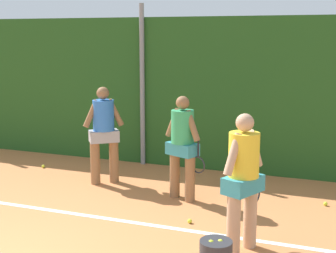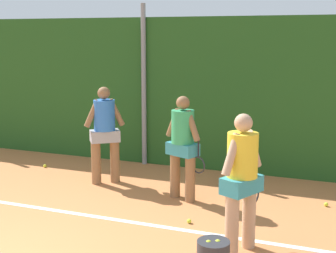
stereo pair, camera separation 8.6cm
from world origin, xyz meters
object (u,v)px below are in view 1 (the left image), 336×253
tennis_ball_2 (190,221)px  tennis_ball_12 (43,166)px  player_foreground_near (243,176)px  player_backcourt_far (104,130)px  player_midcourt (183,142)px  tennis_ball_8 (326,204)px

tennis_ball_2 → tennis_ball_12: same height
player_foreground_near → player_backcourt_far: size_ratio=0.99×
tennis_ball_12 → tennis_ball_2: bearing=-25.2°
player_midcourt → tennis_ball_12: (-3.30, 0.80, -0.93)m
player_foreground_near → tennis_ball_8: bearing=1.1°
tennis_ball_2 → tennis_ball_8: size_ratio=1.00×
player_backcourt_far → player_foreground_near: bearing=109.4°
tennis_ball_2 → player_backcourt_far: bearing=147.9°
player_backcourt_far → tennis_ball_12: 1.98m
tennis_ball_2 → tennis_ball_8: (1.81, 1.46, 0.00)m
tennis_ball_2 → tennis_ball_12: bearing=154.8°
tennis_ball_2 → tennis_ball_12: 4.13m
player_foreground_near → tennis_ball_12: bearing=87.7°
player_foreground_near → tennis_ball_2: size_ratio=26.69×
player_foreground_near → tennis_ball_2: 1.45m
player_midcourt → tennis_ball_2: size_ratio=26.16×
player_backcourt_far → tennis_ball_8: bearing=144.8°
tennis_ball_8 → player_backcourt_far: bearing=-177.7°
tennis_ball_8 → tennis_ball_12: 5.56m
tennis_ball_8 → player_foreground_near: bearing=-113.8°
player_midcourt → tennis_ball_2: player_midcourt is taller
tennis_ball_2 → tennis_ball_12: (-3.74, 1.76, 0.00)m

